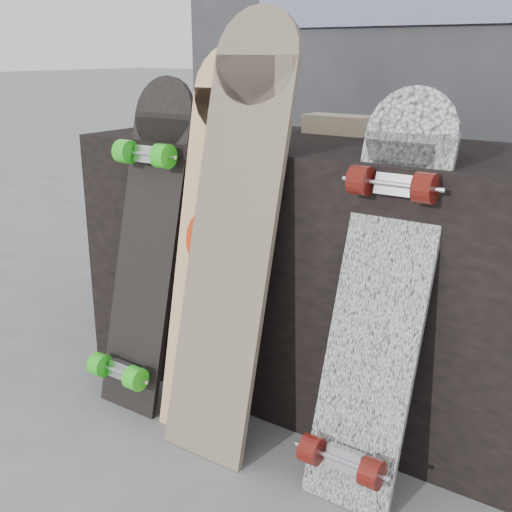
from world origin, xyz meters
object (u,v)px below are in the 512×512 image
Objects in this scene: longboard_cascadia at (380,295)px; skateboard_dark at (145,241)px; longboard_celtic at (234,223)px; longboard_geisha at (215,235)px; vendor_table at (337,272)px.

skateboard_dark reaches higher than longboard_cascadia.
longboard_geisha is at bearing 164.92° from longboard_celtic.
longboard_geisha reaches higher than longboard_cascadia.
longboard_geisha is (-0.20, -0.36, 0.17)m from vendor_table.
longboard_cascadia is at bearing 0.44° from skateboard_dark.
longboard_geisha is 0.27m from skateboard_dark.
longboard_cascadia is at bearing 2.76° from longboard_celtic.
longboard_celtic is at bearing -15.08° from longboard_geisha.
longboard_celtic reaches higher than skateboard_dark.
vendor_table is 1.62× the size of longboard_cascadia.
longboard_celtic is 0.43m from longboard_cascadia.
longboard_cascadia is (0.30, -0.36, 0.11)m from vendor_table.
skateboard_dark is at bearing -178.19° from longboard_geisha.
vendor_table is at bearing 73.00° from longboard_celtic.
longboard_celtic is 1.20× the size of longboard_cascadia.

